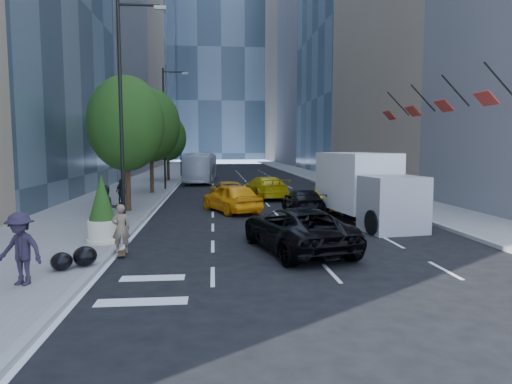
{
  "coord_description": "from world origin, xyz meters",
  "views": [
    {
      "loc": [
        -2.46,
        -16.87,
        3.74
      ],
      "look_at": [
        -0.47,
        4.28,
        1.6
      ],
      "focal_mm": 32.0,
      "sensor_mm": 36.0,
      "label": 1
    }
  ],
  "objects": [
    {
      "name": "taxi_c",
      "position": [
        -1.43,
        13.95,
        0.69
      ],
      "size": [
        2.67,
        5.12,
        1.38
      ],
      "primitive_type": "imported",
      "rotation": [
        0.0,
        0.0,
        3.22
      ],
      "color": "orange",
      "rests_on": "ground"
    },
    {
      "name": "pedestrian_c",
      "position": [
        -7.43,
        -4.79,
        1.1
      ],
      "size": [
        1.39,
        1.06,
        1.9
      ],
      "primitive_type": "imported",
      "rotation": [
        0.0,
        0.0,
        -0.33
      ],
      "color": "#261E2D",
      "rests_on": "sidewalk_left"
    },
    {
      "name": "tree_mid",
      "position": [
        -7.2,
        19.0,
        5.32
      ],
      "size": [
        4.5,
        4.5,
        7.99
      ],
      "color": "#311D13",
      "rests_on": "sidewalk_left"
    },
    {
      "name": "planter_shrub",
      "position": [
        -6.6,
        0.42,
        1.36
      ],
      "size": [
        1.06,
        1.06,
        2.55
      ],
      "color": "#EAE4C2",
      "rests_on": "sidewalk_left"
    },
    {
      "name": "taxi_b",
      "position": [
        4.2,
        9.0,
        0.73
      ],
      "size": [
        2.21,
        4.63,
        1.47
      ],
      "primitive_type": "imported",
      "rotation": [
        0.0,
        0.0,
        2.99
      ],
      "color": "yellow",
      "rests_on": "ground"
    },
    {
      "name": "black_sedan_mercedes",
      "position": [
        2.51,
        8.0,
        0.67
      ],
      "size": [
        1.92,
        4.66,
        1.35
      ],
      "primitive_type": "imported",
      "rotation": [
        0.0,
        0.0,
        3.13
      ],
      "color": "black",
      "rests_on": "ground"
    },
    {
      "name": "taxi_d",
      "position": [
        1.2,
        15.5,
        0.79
      ],
      "size": [
        3.33,
        5.81,
        1.59
      ],
      "primitive_type": "imported",
      "rotation": [
        0.0,
        0.0,
        3.36
      ],
      "color": "gold",
      "rests_on": "ground"
    },
    {
      "name": "city_bus",
      "position": [
        -3.74,
        30.8,
        1.52
      ],
      "size": [
        3.27,
        11.08,
        3.05
      ],
      "primitive_type": "imported",
      "rotation": [
        0.0,
        0.0,
        -0.07
      ],
      "color": "silver",
      "rests_on": "ground"
    },
    {
      "name": "lamp_near",
      "position": [
        -6.32,
        4.0,
        5.81
      ],
      "size": [
        2.13,
        0.22,
        10.0
      ],
      "color": "black",
      "rests_on": "sidewalk_left"
    },
    {
      "name": "garbage_bags",
      "position": [
        -6.55,
        -3.17,
        0.43
      ],
      "size": [
        1.2,
        1.16,
        0.59
      ],
      "color": "black",
      "rests_on": "sidewalk_left"
    },
    {
      "name": "traffic_signal",
      "position": [
        -6.4,
        40.0,
        4.23
      ],
      "size": [
        2.48,
        0.53,
        5.2
      ],
      "color": "black",
      "rests_on": "sidewalk_left"
    },
    {
      "name": "facade_flags",
      "position": [
        10.64,
        10.0,
        6.18
      ],
      "size": [
        1.85,
        13.3,
        2.05
      ],
      "color": "black",
      "rests_on": "ground"
    },
    {
      "name": "lamp_far",
      "position": [
        -6.32,
        22.0,
        5.81
      ],
      "size": [
        2.13,
        0.22,
        10.0
      ],
      "color": "black",
      "rests_on": "sidewalk_left"
    },
    {
      "name": "tree_far",
      "position": [
        -7.2,
        32.0,
        4.62
      ],
      "size": [
        3.9,
        3.9,
        6.92
      ],
      "color": "#311D13",
      "rests_on": "sidewalk_left"
    },
    {
      "name": "skateboarder",
      "position": [
        -5.6,
        -1.23,
        0.84
      ],
      "size": [
        0.67,
        0.51,
        1.67
      ],
      "primitive_type": "imported",
      "rotation": [
        0.0,
        0.0,
        3.33
      ],
      "color": "#76624A",
      "rests_on": "ground"
    },
    {
      "name": "black_sedan_lincoln",
      "position": [
        0.5,
        -1.0,
        0.79
      ],
      "size": [
        3.83,
        6.12,
        1.58
      ],
      "primitive_type": "imported",
      "rotation": [
        0.0,
        0.0,
        3.37
      ],
      "color": "black",
      "rests_on": "ground"
    },
    {
      "name": "pedestrian_a",
      "position": [
        -6.83,
        2.21,
        1.15
      ],
      "size": [
        1.18,
        1.06,
        2.0
      ],
      "primitive_type": "imported",
      "rotation": [
        0.0,
        0.0,
        0.37
      ],
      "color": "black",
      "rests_on": "sidewalk_left"
    },
    {
      "name": "sidewalk_right",
      "position": [
        10.0,
        30.0,
        0.07
      ],
      "size": [
        4.0,
        120.0,
        0.15
      ],
      "primitive_type": "cube",
      "color": "slate",
      "rests_on": "ground"
    },
    {
      "name": "tree_near",
      "position": [
        -7.2,
        9.0,
        4.97
      ],
      "size": [
        4.2,
        4.2,
        7.46
      ],
      "color": "#311D13",
      "rests_on": "sidewalk_left"
    },
    {
      "name": "tower_left_end",
      "position": [
        -22.0,
        92.0,
        30.0
      ],
      "size": [
        20.0,
        28.0,
        60.0
      ],
      "primitive_type": "cube",
      "color": "#303F4B",
      "rests_on": "ground"
    },
    {
      "name": "tower_distant",
      "position": [
        0.0,
        120.0,
        45.0
      ],
      "size": [
        40.0,
        20.0,
        90.0
      ],
      "primitive_type": "cube",
      "color": "#303F4B",
      "rests_on": "ground"
    },
    {
      "name": "tower_right_far",
      "position": [
        22.0,
        98.0,
        25.0
      ],
      "size": [
        20.0,
        24.0,
        50.0
      ],
      "primitive_type": "cube",
      "color": "gray",
      "rests_on": "ground"
    },
    {
      "name": "ground",
      "position": [
        0.0,
        0.0,
        0.0
      ],
      "size": [
        160.0,
        160.0,
        0.0
      ],
      "primitive_type": "plane",
      "color": "black",
      "rests_on": "ground"
    },
    {
      "name": "box_truck",
      "position": [
        4.95,
        4.79,
        1.73
      ],
      "size": [
        3.54,
        7.4,
        3.4
      ],
      "rotation": [
        0.0,
        0.0,
        0.14
      ],
      "color": "silver",
      "rests_on": "ground"
    },
    {
      "name": "pedestrian_b",
      "position": [
        -8.15,
        11.83,
        0.93
      ],
      "size": [
        0.93,
        0.91,
        1.57
      ],
      "primitive_type": "imported",
      "rotation": [
        0.0,
        0.0,
        2.38
      ],
      "color": "black",
      "rests_on": "sidewalk_left"
    },
    {
      "name": "taxi_a",
      "position": [
        -1.43,
        8.88,
        0.83
      ],
      "size": [
        3.68,
        5.23,
        1.65
      ],
      "primitive_type": "imported",
      "rotation": [
        0.0,
        0.0,
        3.54
      ],
      "color": "#FFA20D",
      "rests_on": "ground"
    },
    {
      "name": "sidewalk_left",
      "position": [
        -9.0,
        30.0,
        0.07
      ],
      "size": [
        6.0,
        120.0,
        0.15
      ],
      "primitive_type": "cube",
      "color": "slate",
      "rests_on": "ground"
    }
  ]
}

